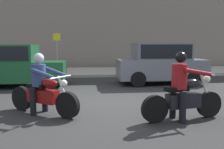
% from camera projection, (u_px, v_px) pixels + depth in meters
% --- Properties ---
extents(ground_plane, '(80.00, 80.00, 0.00)m').
position_uv_depth(ground_plane, '(101.00, 104.00, 7.03)').
color(ground_plane, '#292929').
extents(sidewalk_slab, '(40.00, 4.40, 0.14)m').
position_uv_depth(sidewalk_slab, '(93.00, 72.00, 14.92)').
color(sidewalk_slab, '#A8A399').
rests_on(sidewalk_slab, ground_plane).
extents(motorcycle_with_rider_crimson, '(2.02, 0.76, 1.56)m').
position_uv_depth(motorcycle_with_rider_crimson, '(183.00, 92.00, 5.43)').
color(motorcycle_with_rider_crimson, black).
rests_on(motorcycle_with_rider_crimson, ground_plane).
extents(motorcycle_with_rider_denim_blue, '(1.84, 1.33, 1.51)m').
position_uv_depth(motorcycle_with_rider_denim_blue, '(43.00, 89.00, 5.90)').
color(motorcycle_with_rider_denim_blue, black).
rests_on(motorcycle_with_rider_denim_blue, ground_plane).
extents(parked_sedan_forest_green, '(4.33, 1.82, 1.72)m').
position_uv_depth(parked_sedan_forest_green, '(9.00, 65.00, 9.83)').
color(parked_sedan_forest_green, '#164C28').
rests_on(parked_sedan_forest_green, ground_plane).
extents(parked_hatchback_slate_gray, '(3.78, 1.76, 1.80)m').
position_uv_depth(parked_hatchback_slate_gray, '(161.00, 63.00, 10.59)').
color(parked_hatchback_slate_gray, slate).
rests_on(parked_hatchback_slate_gray, ground_plane).
extents(street_sign_post, '(0.44, 0.08, 2.32)m').
position_uv_depth(street_sign_post, '(57.00, 48.00, 14.91)').
color(street_sign_post, gray).
rests_on(street_sign_post, sidewalk_slab).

